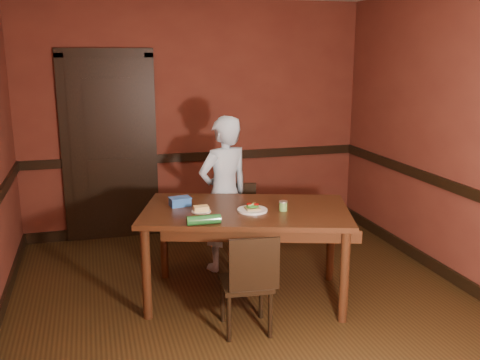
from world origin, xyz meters
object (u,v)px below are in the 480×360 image
dining_table (246,254)px  food_tub (180,202)px  chair_far (246,226)px  sandwich_plate (252,209)px  person (224,194)px  sauce_jar (283,206)px  cheese_saucer (201,210)px  chair_near (246,281)px

dining_table → food_tub: size_ratio=8.82×
chair_far → sandwich_plate: (-0.19, -0.82, 0.42)m
person → sauce_jar: size_ratio=18.14×
sandwich_plate → cheese_saucer: bearing=167.7°
chair_near → sandwich_plate: 0.66m
sauce_jar → dining_table: bearing=154.7°
dining_table → chair_near: dining_table is taller
dining_table → chair_far: bearing=91.0°
cheese_saucer → sauce_jar: bearing=-12.6°
person → food_tub: (-0.51, -0.46, 0.09)m
chair_near → sauce_jar: size_ratio=9.54×
dining_table → sauce_jar: size_ratio=20.58×
chair_near → chair_far: bearing=-101.3°
chair_near → sauce_jar: (0.44, 0.40, 0.45)m
chair_far → sandwich_plate: bearing=-87.1°
chair_far → food_tub: 1.00m
chair_near → food_tub: food_tub is taller
dining_table → cheese_saucer: 0.57m
dining_table → person: size_ratio=1.13×
sandwich_plate → cheese_saucer: size_ratio=1.56×
sandwich_plate → chair_far: bearing=77.0°
dining_table → cheese_saucer: size_ratio=10.68×
cheese_saucer → food_tub: (-0.14, 0.23, 0.02)m
chair_near → food_tub: bearing=-59.6°
chair_far → chair_near: size_ratio=1.01×
chair_far → cheese_saucer: 1.04m
dining_table → chair_near: 0.56m
chair_far → cheese_saucer: cheese_saucer is taller
person → sauce_jar: person is taller
chair_near → cheese_saucer: size_ratio=4.95×
person → chair_far: bearing=171.2°
chair_far → sandwich_plate: size_ratio=3.21×
chair_far → sauce_jar: (0.06, -0.88, 0.45)m
chair_near → person: (0.14, 1.23, 0.36)m
person → cheese_saucer: size_ratio=9.41×
cheese_saucer → food_tub: 0.27m
dining_table → chair_far: same height
chair_near → food_tub: 0.97m
cheese_saucer → food_tub: bearing=121.4°
person → sandwich_plate: bearing=74.2°
sandwich_plate → food_tub: size_ratio=1.29×
food_tub → dining_table: bearing=-33.0°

